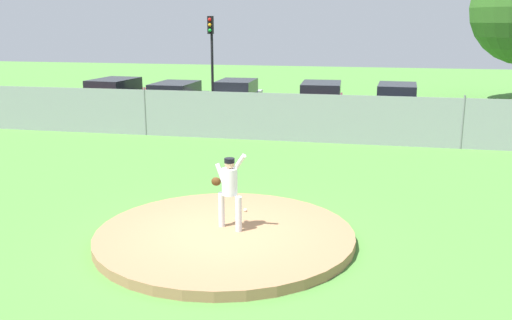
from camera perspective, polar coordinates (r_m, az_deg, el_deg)
ground_plane at (r=17.29m, az=2.02°, el=-0.82°), size 80.00×80.00×0.00m
asphalt_strip at (r=25.52m, az=5.36°, el=3.93°), size 44.00×7.00×0.01m
pitchers_mound at (r=11.68m, az=-3.16°, el=-7.67°), size 5.30×5.30×0.20m
pitcher_youth at (r=11.50m, az=-2.73°, el=-2.62°), size 0.77×0.33×1.62m
baseball at (r=12.78m, az=-1.10°, el=-5.06°), size 0.07×0.07×0.07m
chainlink_fence at (r=20.97m, az=3.95°, el=4.27°), size 29.60×0.07×1.89m
parked_car_red at (r=27.56m, az=-14.10°, el=6.07°), size 2.17×4.65×1.75m
parked_car_navy at (r=25.73m, az=13.99°, el=5.48°), size 1.98×4.44×1.70m
parked_car_burgundy at (r=25.50m, az=6.57°, el=5.76°), size 2.05×4.58×1.73m
parked_car_charcoal at (r=26.57m, az=-8.15°, el=5.95°), size 2.02×4.72×1.63m
parked_car_silver at (r=26.40m, az=-1.97°, el=6.11°), size 1.84×4.10×1.73m
traffic_cone_orange at (r=26.53m, az=1.99°, el=4.93°), size 0.40×0.40×0.55m
traffic_light_near at (r=30.02m, az=-4.53°, el=11.53°), size 0.28×0.46×4.63m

